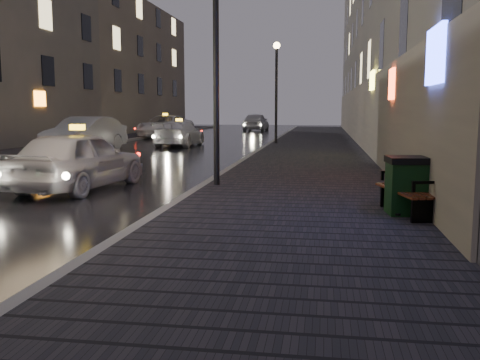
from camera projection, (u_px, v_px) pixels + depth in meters
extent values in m
cube|color=black|center=(314.00, 146.00, 27.26)|extent=(4.60, 58.00, 0.15)
cube|color=slate|center=(267.00, 146.00, 27.63)|extent=(0.20, 58.00, 0.15)
cube|color=black|center=(82.00, 144.00, 29.20)|extent=(2.40, 58.00, 0.15)
cube|color=slate|center=(104.00, 144.00, 29.00)|extent=(0.20, 58.00, 0.15)
cube|color=#605B54|center=(375.00, 27.00, 29.84)|extent=(1.80, 50.00, 13.00)
cube|color=#6B6051|center=(119.00, 68.00, 46.84)|extent=(6.00, 22.00, 11.00)
cylinder|color=black|center=(216.00, 79.00, 12.55)|extent=(0.14, 0.14, 5.00)
cylinder|color=black|center=(276.00, 96.00, 28.22)|extent=(0.14, 0.14, 5.00)
sphere|color=#FFD88C|center=(277.00, 45.00, 27.87)|extent=(0.36, 0.36, 0.36)
cube|color=black|center=(426.00, 211.00, 8.54)|extent=(0.48, 0.17, 0.38)
cube|color=black|center=(440.00, 190.00, 8.52)|extent=(0.07, 0.07, 0.67)
cube|color=black|center=(424.00, 182.00, 8.48)|extent=(0.40, 0.14, 0.05)
cube|color=black|center=(393.00, 196.00, 9.96)|extent=(0.48, 0.17, 0.38)
cube|color=black|center=(405.00, 178.00, 9.94)|extent=(0.07, 0.07, 0.67)
cube|color=black|center=(392.00, 172.00, 9.90)|extent=(0.40, 0.14, 0.05)
cube|color=#441F0E|center=(409.00, 191.00, 9.22)|extent=(0.98, 1.82, 0.04)
cube|color=#441F0E|center=(422.00, 174.00, 9.21)|extent=(0.44, 1.69, 0.38)
cube|color=black|center=(406.00, 189.00, 9.23)|extent=(0.66, 0.66, 0.89)
cube|color=black|center=(407.00, 160.00, 9.17)|extent=(0.71, 0.71, 0.11)
imported|color=#B8B8BF|center=(79.00, 160.00, 13.00)|extent=(2.19, 4.43, 1.45)
imported|color=#919298|center=(85.00, 135.00, 24.28)|extent=(2.29, 5.07, 1.61)
imported|color=white|center=(179.00, 134.00, 28.31)|extent=(1.92, 4.59, 1.33)
imported|color=silver|center=(165.00, 126.00, 37.20)|extent=(3.13, 5.77, 1.54)
imported|color=#AAABB3|center=(256.00, 122.00, 47.66)|extent=(2.03, 4.77, 1.61)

